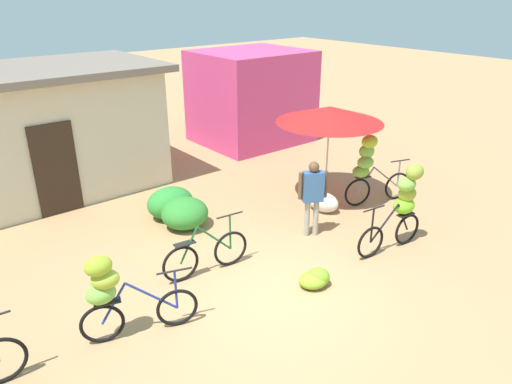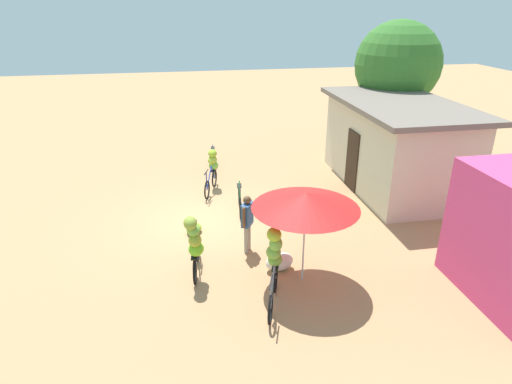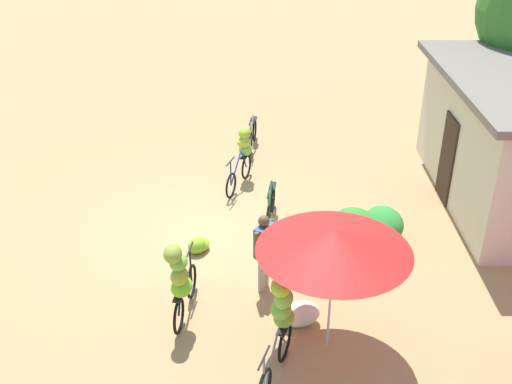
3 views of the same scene
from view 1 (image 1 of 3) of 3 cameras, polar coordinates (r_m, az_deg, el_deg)
ground_plane at (r=7.91m, az=1.41°, el=-12.12°), size 60.00×60.00×0.00m
building_low at (r=12.27m, az=-25.13°, el=6.44°), size 5.99×3.47×2.93m
shop_pink at (r=15.26m, az=-0.56°, el=11.23°), size 3.20×2.80×2.79m
hedge_bush_front_left at (r=9.91m, az=-8.45°, el=-2.50°), size 0.97×0.93×0.62m
hedge_bush_front_right at (r=10.39m, az=-10.14°, el=-1.25°), size 1.02×0.83×0.66m
market_umbrella at (r=10.66m, az=8.75°, el=9.09°), size 2.35×2.35×2.19m
bicycle_near_pile at (r=6.88m, az=-16.53°, el=-11.22°), size 1.58×0.63×1.36m
bicycle_center_loaded at (r=8.31m, az=-5.90°, el=-7.37°), size 1.60×0.25×1.00m
bicycle_by_shop at (r=9.22m, az=17.08°, el=-1.03°), size 1.57×0.46×1.66m
bicycle_rightmost at (r=10.86m, az=13.27°, el=3.07°), size 1.64×0.64×1.65m
banana_pile_on_ground at (r=8.09m, az=7.04°, el=-10.17°), size 0.65×0.58×0.33m
produce_sack at (r=10.63m, az=8.00°, el=-1.19°), size 0.60×0.79×0.44m
person_vendor at (r=9.29m, az=6.75°, el=0.05°), size 0.52×0.37×1.55m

